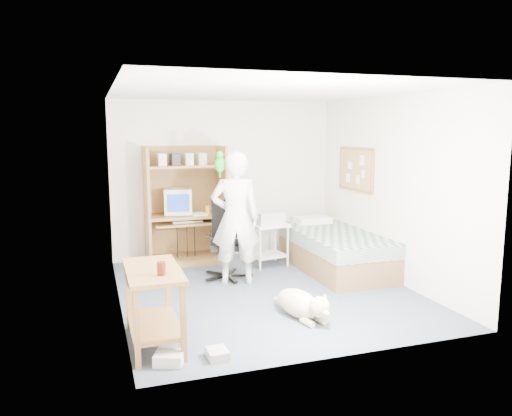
# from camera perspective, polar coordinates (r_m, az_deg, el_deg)

# --- Properties ---
(floor) EXTENTS (4.00, 4.00, 0.00)m
(floor) POSITION_cam_1_polar(r_m,az_deg,el_deg) (6.49, 1.09, -9.41)
(floor) COLOR #434D5C
(floor) RESTS_ON ground
(wall_back) EXTENTS (3.60, 0.02, 2.50)m
(wall_back) POSITION_cam_1_polar(r_m,az_deg,el_deg) (8.11, -3.61, 3.29)
(wall_back) COLOR white
(wall_back) RESTS_ON floor
(wall_right) EXTENTS (0.02, 4.00, 2.50)m
(wall_right) POSITION_cam_1_polar(r_m,az_deg,el_deg) (7.02, 15.12, 2.13)
(wall_right) COLOR white
(wall_right) RESTS_ON floor
(wall_left) EXTENTS (0.02, 4.00, 2.50)m
(wall_left) POSITION_cam_1_polar(r_m,az_deg,el_deg) (5.87, -15.69, 0.84)
(wall_left) COLOR white
(wall_left) RESTS_ON floor
(ceiling) EXTENTS (3.60, 4.00, 0.02)m
(ceiling) POSITION_cam_1_polar(r_m,az_deg,el_deg) (6.18, 1.16, 13.18)
(ceiling) COLOR white
(ceiling) RESTS_ON wall_back
(computer_hutch) EXTENTS (1.20, 0.63, 1.80)m
(computer_hutch) POSITION_cam_1_polar(r_m,az_deg,el_deg) (7.76, -8.08, -0.23)
(computer_hutch) COLOR brown
(computer_hutch) RESTS_ON floor
(bed) EXTENTS (1.02, 2.02, 0.66)m
(bed) POSITION_cam_1_polar(r_m,az_deg,el_deg) (7.46, 8.98, -4.79)
(bed) COLOR brown
(bed) RESTS_ON floor
(side_desk) EXTENTS (0.50, 1.00, 0.75)m
(side_desk) POSITION_cam_1_polar(r_m,az_deg,el_deg) (4.89, -11.63, -9.71)
(side_desk) COLOR brown
(side_desk) RESTS_ON floor
(corkboard) EXTENTS (0.04, 0.94, 0.66)m
(corkboard) POSITION_cam_1_polar(r_m,az_deg,el_deg) (7.75, 11.34, 4.36)
(corkboard) COLOR #9F6C47
(corkboard) RESTS_ON wall_right
(office_chair) EXTENTS (0.60, 0.60, 1.06)m
(office_chair) POSITION_cam_1_polar(r_m,az_deg,el_deg) (6.97, -3.32, -4.88)
(office_chair) COLOR black
(office_chair) RESTS_ON floor
(person) EXTENTS (0.73, 0.57, 1.77)m
(person) POSITION_cam_1_polar(r_m,az_deg,el_deg) (6.59, -2.36, -1.20)
(person) COLOR silver
(person) RESTS_ON floor
(parrot) EXTENTS (0.13, 0.23, 0.36)m
(parrot) POSITION_cam_1_polar(r_m,az_deg,el_deg) (6.46, -4.16, 5.14)
(parrot) COLOR #138617
(parrot) RESTS_ON person
(dog) EXTENTS (0.46, 0.96, 0.36)m
(dog) POSITION_cam_1_polar(r_m,az_deg,el_deg) (5.57, 5.22, -10.84)
(dog) COLOR tan
(dog) RESTS_ON floor
(printer_cart) EXTENTS (0.61, 0.52, 0.65)m
(printer_cart) POSITION_cam_1_polar(r_m,az_deg,el_deg) (7.54, 1.38, -3.42)
(printer_cart) COLOR white
(printer_cart) RESTS_ON floor
(printer) EXTENTS (0.47, 0.39, 0.18)m
(printer) POSITION_cam_1_polar(r_m,az_deg,el_deg) (7.48, 1.39, -1.10)
(printer) COLOR #ACACA7
(printer) RESTS_ON printer_cart
(crt_monitor) EXTENTS (0.46, 0.48, 0.39)m
(crt_monitor) POSITION_cam_1_polar(r_m,az_deg,el_deg) (7.73, -8.94, 0.80)
(crt_monitor) COLOR beige
(crt_monitor) RESTS_ON computer_hutch
(keyboard) EXTENTS (0.45, 0.16, 0.03)m
(keyboard) POSITION_cam_1_polar(r_m,az_deg,el_deg) (7.63, -7.90, -1.52)
(keyboard) COLOR beige
(keyboard) RESTS_ON computer_hutch
(pencil_cup) EXTENTS (0.08, 0.08, 0.12)m
(pencil_cup) POSITION_cam_1_polar(r_m,az_deg,el_deg) (7.74, -5.53, -0.21)
(pencil_cup) COLOR gold
(pencil_cup) RESTS_ON computer_hutch
(drink_glass) EXTENTS (0.08, 0.08, 0.12)m
(drink_glass) POSITION_cam_1_polar(r_m,az_deg,el_deg) (4.58, -10.77, -6.81)
(drink_glass) COLOR #42140A
(drink_glass) RESTS_ON side_desk
(floor_box_a) EXTENTS (0.31, 0.28, 0.10)m
(floor_box_a) POSITION_cam_1_polar(r_m,az_deg,el_deg) (4.64, -9.90, -16.57)
(floor_box_a) COLOR silver
(floor_box_a) RESTS_ON floor
(floor_box_b) EXTENTS (0.19, 0.23, 0.08)m
(floor_box_b) POSITION_cam_1_polar(r_m,az_deg,el_deg) (4.70, -4.44, -16.28)
(floor_box_b) COLOR #BBBBB6
(floor_box_b) RESTS_ON floor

